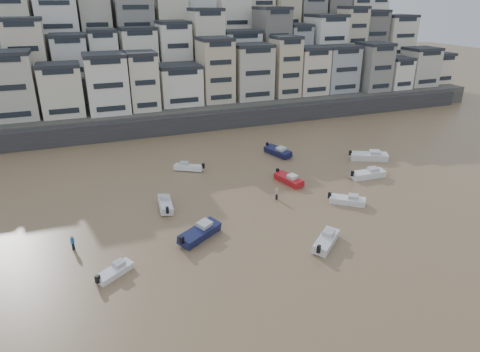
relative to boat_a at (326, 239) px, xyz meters
name	(u,v)px	position (x,y,z in m)	size (l,w,h in m)	color
harbor_wall	(183,124)	(-4.06, 48.17, 0.99)	(140.00, 3.00, 3.50)	#38383A
hillside	(163,46)	(0.68, 88.01, 12.24)	(141.04, 66.00, 50.00)	#4C4C47
boat_a	(326,239)	(0.00, 0.00, 0.00)	(5.60, 1.83, 1.53)	silver
boat_b	(348,199)	(8.21, 7.95, -0.07)	(5.09, 1.67, 1.39)	silver
boat_c	(200,231)	(-12.65, 6.54, 0.09)	(6.27, 2.05, 1.71)	#151A43
boat_d	(368,173)	(16.32, 14.49, 0.04)	(5.91, 1.93, 1.61)	silver
boat_e	(289,178)	(4.07, 17.02, 0.00)	(5.59, 1.83, 1.53)	#AC151B
boat_f	(165,203)	(-14.77, 15.39, -0.04)	(5.32, 1.74, 1.45)	silver
boat_g	(369,155)	(21.23, 20.89, 0.15)	(6.71, 2.19, 1.83)	silver
boat_h	(189,166)	(-8.51, 27.30, -0.07)	(5.07, 1.66, 1.38)	silver
boat_i	(278,151)	(7.85, 28.60, 0.07)	(6.12, 2.00, 1.67)	#121439
boat_j	(115,270)	(-22.50, 2.65, -0.17)	(4.32, 1.41, 1.18)	white
person_blue	(73,243)	(-26.24, 9.14, 0.11)	(0.44, 0.44, 1.74)	#1756AE
person_pink	(277,194)	(-0.05, 12.59, 0.11)	(0.44, 0.44, 1.74)	tan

